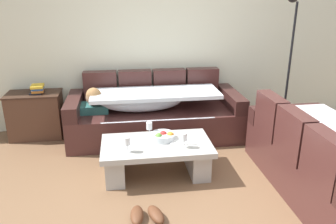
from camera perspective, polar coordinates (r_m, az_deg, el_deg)
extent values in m
plane|color=brown|center=(3.44, 4.36, -14.80)|extent=(14.00, 14.00, 0.00)
cube|color=beige|center=(4.98, -0.57, 12.92)|extent=(9.00, 0.10, 2.70)
cube|color=#452321|center=(4.71, -2.16, -1.85)|extent=(2.34, 0.92, 0.42)
cube|color=#452321|center=(4.92, -11.36, 4.12)|extent=(0.47, 0.16, 0.46)
cube|color=#452321|center=(4.92, -5.58, 4.40)|extent=(0.47, 0.16, 0.46)
cube|color=#452321|center=(4.96, 0.17, 4.64)|extent=(0.47, 0.16, 0.46)
cube|color=#452321|center=(5.05, 5.77, 4.82)|extent=(0.47, 0.16, 0.46)
cube|color=#371C1A|center=(4.63, -15.65, 1.08)|extent=(0.18, 0.92, 0.20)
cube|color=#371C1A|center=(4.83, 10.67, 2.26)|extent=(0.18, 0.92, 0.20)
cube|color=#2D6660|center=(4.61, -12.29, 0.68)|extent=(0.36, 0.28, 0.11)
sphere|color=#936B4C|center=(4.52, -12.46, 2.43)|extent=(0.21, 0.21, 0.21)
sphere|color=#9E7042|center=(4.51, -12.49, 2.79)|extent=(0.20, 0.20, 0.20)
ellipsoid|color=silver|center=(4.53, -4.56, 1.91)|extent=(1.10, 0.44, 0.28)
cube|color=silver|center=(4.50, -2.14, 3.15)|extent=(1.70, 0.60, 0.05)
cube|color=silver|center=(4.30, -1.55, -3.74)|extent=(1.44, 0.04, 0.38)
cube|color=#452321|center=(3.83, 24.83, -9.23)|extent=(0.92, 1.95, 0.42)
cube|color=#452321|center=(3.05, 25.15, -7.47)|extent=(0.16, 0.50, 0.46)
cube|color=#452321|center=(3.46, 20.55, -3.62)|extent=(0.16, 0.50, 0.46)
cube|color=#452321|center=(3.89, 16.98, -0.59)|extent=(0.16, 0.50, 0.46)
cube|color=#371C1A|center=(4.40, 19.44, -0.32)|extent=(0.92, 0.18, 0.20)
ellipsoid|color=silver|center=(3.71, 26.21, -4.33)|extent=(0.44, 1.03, 0.28)
cube|color=#B0AFA9|center=(3.71, -1.96, -5.72)|extent=(1.20, 0.68, 0.06)
cube|color=#B0AFA9|center=(3.79, -8.94, -8.67)|extent=(0.20, 0.54, 0.32)
cube|color=#B0AFA9|center=(3.87, 4.93, -7.82)|extent=(0.20, 0.54, 0.32)
cylinder|color=silver|center=(3.78, -0.92, -4.15)|extent=(0.28, 0.28, 0.07)
sphere|color=#B12826|center=(3.77, -0.81, -3.79)|extent=(0.08, 0.08, 0.08)
sphere|color=#5E9538|center=(3.72, -1.62, -4.16)|extent=(0.08, 0.08, 0.08)
sphere|color=orange|center=(3.75, 0.41, -3.93)|extent=(0.08, 0.08, 0.08)
cylinder|color=silver|center=(3.54, -6.87, -6.66)|extent=(0.06, 0.06, 0.01)
cylinder|color=silver|center=(3.52, -6.89, -6.07)|extent=(0.01, 0.01, 0.07)
cylinder|color=silver|center=(3.48, -6.95, -4.88)|extent=(0.07, 0.07, 0.08)
cylinder|color=silver|center=(3.61, 2.71, -5.96)|extent=(0.06, 0.06, 0.01)
cylinder|color=silver|center=(3.59, 2.72, -5.38)|extent=(0.01, 0.01, 0.07)
cylinder|color=silver|center=(3.56, 2.74, -4.21)|extent=(0.07, 0.07, 0.08)
cylinder|color=silver|center=(3.89, -3.17, -3.99)|extent=(0.06, 0.06, 0.01)
cylinder|color=silver|center=(3.87, -3.18, -3.44)|extent=(0.01, 0.01, 0.07)
cylinder|color=silver|center=(3.84, -3.20, -2.34)|extent=(0.07, 0.07, 0.08)
cube|color=white|center=(3.75, 2.43, -4.86)|extent=(0.29, 0.23, 0.01)
cube|color=#4C2F21|center=(5.04, -21.42, -0.60)|extent=(0.70, 0.42, 0.62)
cube|color=#352117|center=(4.94, -21.88, 2.88)|extent=(0.72, 0.44, 0.02)
cube|color=black|center=(4.92, -21.32, 3.13)|extent=(0.16, 0.22, 0.02)
cube|color=#B76623|center=(4.91, -21.15, 3.43)|extent=(0.18, 0.24, 0.03)
cube|color=#2D569E|center=(4.90, -21.20, 3.75)|extent=(0.17, 0.19, 0.03)
cube|color=gold|center=(4.90, -21.25, 4.09)|extent=(0.18, 0.22, 0.03)
cylinder|color=black|center=(5.24, 18.64, -3.00)|extent=(0.28, 0.28, 0.02)
cylinder|color=black|center=(4.97, 19.79, 6.71)|extent=(0.03, 0.03, 1.80)
ellipsoid|color=#59331E|center=(3.19, -5.28, -17.00)|extent=(0.14, 0.28, 0.09)
ellipsoid|color=#59331E|center=(3.19, -2.07, -16.95)|extent=(0.19, 0.29, 0.09)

